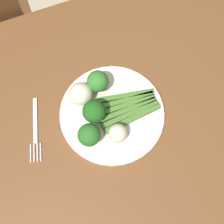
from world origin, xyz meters
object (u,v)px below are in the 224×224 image
(plate, at_px, (112,114))
(broccoli_front, at_px, (94,112))
(broccoli_right, at_px, (89,135))
(broccoli_outer_edge, at_px, (98,82))
(cauliflower_near_center, at_px, (81,94))
(fork, at_px, (35,130))
(dining_table, at_px, (98,151))
(asparagus_bundle, at_px, (127,108))
(cauliflower_front_left, at_px, (118,133))

(plate, xyz_separation_m, broccoli_front, (0.04, -0.01, 0.05))
(plate, height_order, broccoli_right, broccoli_right)
(broccoli_outer_edge, xyz_separation_m, cauliflower_near_center, (0.05, 0.01, -0.01))
(broccoli_outer_edge, bearing_deg, fork, 12.83)
(broccoli_outer_edge, distance_m, broccoli_front, 0.08)
(broccoli_outer_edge, height_order, broccoli_front, broccoli_front)
(dining_table, height_order, asparagus_bundle, asparagus_bundle)
(broccoli_right, xyz_separation_m, fork, (0.12, -0.08, -0.05))
(cauliflower_front_left, distance_m, cauliflower_near_center, 0.13)
(dining_table, xyz_separation_m, cauliflower_near_center, (-0.01, -0.12, 0.15))
(asparagus_bundle, relative_size, cauliflower_near_center, 2.71)
(asparagus_bundle, xyz_separation_m, broccoli_outer_edge, (0.05, -0.08, 0.03))
(broccoli_right, bearing_deg, dining_table, 129.13)
(asparagus_bundle, bearing_deg, cauliflower_near_center, -33.35)
(asparagus_bundle, xyz_separation_m, fork, (0.23, -0.04, -0.02))
(asparagus_bundle, distance_m, cauliflower_near_center, 0.12)
(asparagus_bundle, xyz_separation_m, cauliflower_front_left, (0.05, 0.06, 0.02))
(asparagus_bundle, bearing_deg, fork, -7.23)
(dining_table, height_order, fork, fork)
(dining_table, bearing_deg, broccoli_outer_edge, -113.87)
(cauliflower_front_left, relative_size, fork, 0.28)
(broccoli_right, height_order, cauliflower_front_left, broccoli_right)
(broccoli_front, bearing_deg, cauliflower_near_center, -77.12)
(dining_table, relative_size, cauliflower_near_center, 22.61)
(broccoli_right, distance_m, cauliflower_front_left, 0.07)
(broccoli_right, relative_size, cauliflower_near_center, 1.13)
(plate, xyz_separation_m, broccoli_outer_edge, (0.01, -0.08, 0.05))
(cauliflower_near_center, xyz_separation_m, fork, (0.14, 0.03, -0.04))
(plate, height_order, asparagus_bundle, asparagus_bundle)
(dining_table, height_order, broccoli_right, broccoli_right)
(dining_table, bearing_deg, fork, -34.17)
(broccoli_outer_edge, bearing_deg, broccoli_right, 60.75)
(broccoli_right, bearing_deg, broccoli_outer_edge, -119.25)
(cauliflower_front_left, height_order, cauliflower_near_center, cauliflower_near_center)
(broccoli_front, distance_m, cauliflower_front_left, 0.08)
(cauliflower_near_center, bearing_deg, broccoli_front, 102.88)
(plate, distance_m, broccoli_right, 0.10)
(cauliflower_near_center, bearing_deg, cauliflower_front_left, 110.93)
(broccoli_right, bearing_deg, cauliflower_front_left, 165.00)
(cauliflower_near_center, height_order, fork, cauliflower_near_center)
(plate, distance_m, broccoli_front, 0.06)
(asparagus_bundle, relative_size, fork, 0.96)
(broccoli_outer_edge, xyz_separation_m, fork, (0.19, 0.04, -0.05))
(cauliflower_front_left, distance_m, fork, 0.21)
(asparagus_bundle, bearing_deg, cauliflower_front_left, 50.75)
(broccoli_outer_edge, distance_m, cauliflower_near_center, 0.05)
(dining_table, height_order, plate, plate)
(dining_table, xyz_separation_m, broccoli_front, (-0.02, -0.06, 0.16))
(asparagus_bundle, relative_size, broccoli_outer_edge, 2.39)
(asparagus_bundle, height_order, cauliflower_near_center, cauliflower_near_center)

